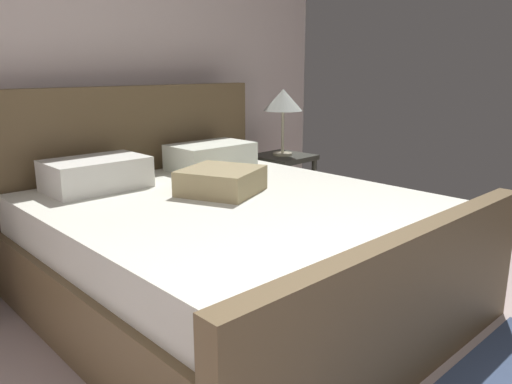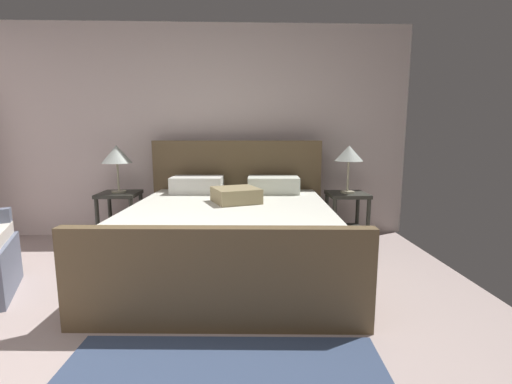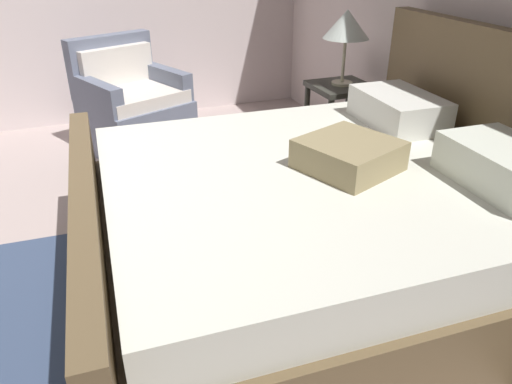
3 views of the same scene
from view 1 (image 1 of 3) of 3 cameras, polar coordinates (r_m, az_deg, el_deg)
The scene contains 4 objects.
wall_back at distance 3.48m, azimuth -23.60°, elevation 12.56°, with size 5.17×0.12×2.57m, color silver.
bed at distance 2.81m, azimuth -3.40°, elevation -5.98°, with size 2.10×2.29×1.19m.
nightstand_right at distance 4.20m, azimuth 3.02°, elevation 1.60°, with size 0.44×0.44×0.60m.
table_lamp_right at distance 4.11m, azimuth 3.13°, elevation 10.29°, with size 0.32×0.32×0.54m.
Camera 1 is at (-1.36, -0.26, 1.31)m, focal length 34.88 mm.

